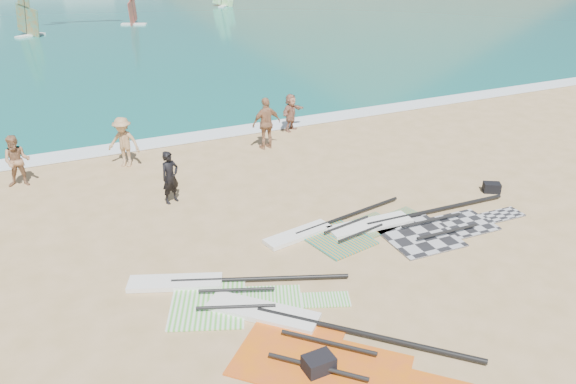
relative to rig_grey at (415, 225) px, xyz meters
name	(u,v)px	position (x,y,z in m)	size (l,w,h in m)	color
ground	(410,283)	(-1.81, -2.24, -0.05)	(300.00, 300.00, 0.00)	tan
surf_line	(235,132)	(-1.81, 10.06, -0.05)	(300.00, 1.20, 0.04)	white
rig_grey	(415,225)	(0.00, 0.00, 0.00)	(5.99, 2.43, 0.20)	#232325
rig_green	(218,293)	(-6.18, -0.74, 0.00)	(5.05, 3.24, 0.20)	#54CD38
rig_orange	(334,231)	(-2.28, 0.70, 0.00)	(4.93, 2.36, 0.19)	orange
rig_red	(307,339)	(-5.03, -3.08, 0.00)	(4.82, 5.32, 0.20)	#D55027
gear_bag_near	(319,364)	(-5.24, -3.98, 0.13)	(0.58, 0.42, 0.37)	black
gear_bag_far	(492,187)	(3.68, 0.90, 0.11)	(0.52, 0.37, 0.31)	black
person_wetsuit	(170,177)	(-5.90, 4.57, 0.79)	(0.61, 0.40, 1.68)	black
beachgoer_left	(17,161)	(-10.12, 7.91, 0.82)	(0.85, 0.66, 1.75)	#9F7351
beachgoer_mid	(124,142)	(-6.65, 8.19, 0.86)	(1.17, 0.67, 1.82)	tan
beachgoer_back	(266,123)	(-1.34, 7.72, 0.96)	(1.18, 0.49, 2.01)	#A87552
beachgoer_right	(291,112)	(0.42, 9.26, 0.74)	(1.46, 0.47, 1.58)	#A7725B
windsurfer_left	(27,20)	(-8.56, 38.81, 1.22)	(2.35, 2.44, 4.32)	white
windsurfer_centre	(133,11)	(0.10, 41.33, 1.15)	(2.27, 2.48, 4.03)	white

